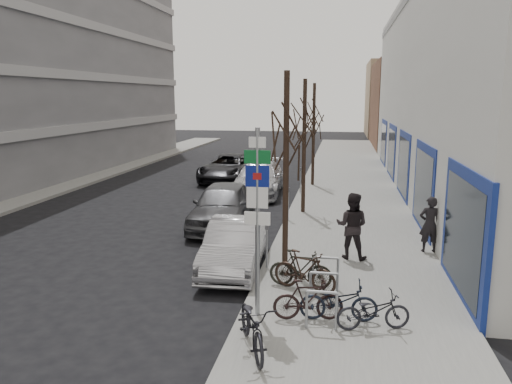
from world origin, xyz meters
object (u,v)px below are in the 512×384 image
at_px(highway_sign_pole, 257,211).
at_px(bike_far_inner, 305,271).
at_px(bike_mid_curb, 339,298).
at_px(tree_far, 314,110).
at_px(tree_mid, 305,115).
at_px(parked_car_back, 259,178).
at_px(meter_mid, 288,200).
at_px(bike_mid_inner, 301,268).
at_px(meter_front, 267,241).
at_px(pedestrian_near, 430,224).
at_px(tree_near, 286,123).
at_px(parked_car_mid, 223,205).
at_px(meter_back, 300,178).
at_px(lane_car, 229,168).
at_px(pedestrian_far, 352,225).
at_px(bike_near_left, 252,321).
at_px(parked_car_front, 235,245).
at_px(bike_far_curb, 373,308).
at_px(bike_near_right, 308,299).
at_px(bike_rack, 324,286).

bearing_deg(highway_sign_pole, bike_far_inner, 58.86).
bearing_deg(bike_mid_curb, tree_far, 1.40).
height_order(tree_mid, parked_car_back, tree_mid).
height_order(highway_sign_pole, meter_mid, highway_sign_pole).
relative_size(meter_mid, bike_mid_inner, 0.80).
xyz_separation_m(meter_front, pedestrian_near, (4.65, 2.27, 0.09)).
relative_size(tree_near, meter_front, 4.33).
height_order(highway_sign_pole, parked_car_mid, highway_sign_pole).
bearing_deg(parked_car_mid, bike_mid_inner, -61.76).
xyz_separation_m(meter_back, lane_car, (-4.46, 3.73, -0.15)).
bearing_deg(pedestrian_far, tree_near, 34.04).
bearing_deg(bike_mid_curb, meter_front, 29.41).
bearing_deg(lane_car, bike_near_left, -72.78).
bearing_deg(parked_car_front, bike_mid_curb, -50.64).
relative_size(meter_mid, bike_mid_curb, 0.77).
height_order(tree_far, meter_front, tree_far).
distance_m(tree_near, parked_car_back, 11.38).
bearing_deg(bike_far_curb, tree_mid, -2.42).
bearing_deg(bike_near_left, bike_near_right, 35.71).
relative_size(meter_mid, pedestrian_far, 0.64).
distance_m(meter_front, parked_car_mid, 5.15).
relative_size(highway_sign_pole, pedestrian_near, 2.44).
bearing_deg(tree_mid, pedestrian_near, -48.40).
relative_size(meter_mid, meter_back, 1.00).
xyz_separation_m(bike_near_left, parked_car_back, (-2.48, 15.66, 0.08)).
relative_size(tree_far, pedestrian_far, 2.78).
distance_m(tree_near, bike_near_right, 5.11).
distance_m(highway_sign_pole, bike_far_inner, 2.51).
relative_size(meter_back, parked_car_front, 0.30).
bearing_deg(pedestrian_far, meter_mid, -49.32).
bearing_deg(bike_far_inner, tree_near, 41.88).
relative_size(bike_rack, tree_near, 0.41).
bearing_deg(pedestrian_far, bike_mid_inner, 75.36).
relative_size(tree_mid, pedestrian_far, 2.78).
bearing_deg(bike_near_left, bike_mid_curb, 22.95).
bearing_deg(bike_far_inner, lane_car, 41.59).
distance_m(tree_far, meter_mid, 8.62).
xyz_separation_m(highway_sign_pole, tree_near, (0.20, 3.51, 1.65)).
relative_size(parked_car_front, pedestrian_far, 2.14).
height_order(highway_sign_pole, meter_front, highway_sign_pole).
bearing_deg(bike_near_right, bike_far_curb, -108.86).
bearing_deg(meter_mid, lane_car, 115.77).
height_order(meter_mid, bike_far_inner, meter_mid).
xyz_separation_m(meter_front, bike_far_inner, (1.16, -1.51, -0.25)).
xyz_separation_m(bike_mid_curb, bike_far_inner, (-0.83, 1.51, 0.01)).
distance_m(bike_near_left, bike_near_right, 1.74).
height_order(bike_near_left, parked_car_front, parked_car_front).
bearing_deg(highway_sign_pole, bike_far_curb, -7.46).
xyz_separation_m(bike_mid_curb, pedestrian_near, (2.66, 5.29, 0.36)).
distance_m(meter_mid, lane_car, 10.25).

